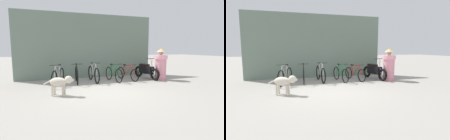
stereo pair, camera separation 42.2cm
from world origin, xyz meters
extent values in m
plane|color=#9E998E|center=(0.00, 0.00, 0.00)|extent=(60.00, 60.00, 0.00)
cube|color=slate|center=(0.00, 3.41, 1.69)|extent=(7.27, 0.20, 3.37)
torus|color=black|center=(-1.83, 1.40, 0.34)|extent=(0.28, 0.66, 0.69)
torus|color=black|center=(-1.48, 2.36, 0.34)|extent=(0.28, 0.66, 0.69)
cylinder|color=beige|center=(-1.69, 1.77, 0.57)|extent=(0.20, 0.49, 0.57)
cylinder|color=beige|center=(-1.59, 2.05, 0.55)|extent=(0.07, 0.13, 0.52)
cylinder|color=beige|center=(-1.68, 1.82, 0.83)|extent=(0.23, 0.56, 0.06)
cylinder|color=beige|center=(-1.55, 2.18, 0.32)|extent=(0.16, 0.37, 0.08)
cylinder|color=beige|center=(-1.53, 2.23, 0.58)|extent=(0.13, 0.30, 0.48)
cylinder|color=beige|center=(-1.80, 1.47, 0.59)|extent=(0.09, 0.18, 0.51)
cube|color=black|center=(-1.58, 2.10, 0.84)|extent=(0.13, 0.19, 0.05)
cylinder|color=black|center=(-1.78, 1.55, 0.88)|extent=(0.44, 0.18, 0.02)
torus|color=black|center=(-0.88, 1.54, 0.35)|extent=(0.09, 0.70, 0.70)
torus|color=black|center=(-0.80, 2.58, 0.35)|extent=(0.09, 0.70, 0.70)
cylinder|color=black|center=(-0.85, 1.94, 0.57)|extent=(0.07, 0.52, 0.57)
cylinder|color=black|center=(-0.83, 2.24, 0.56)|extent=(0.04, 0.13, 0.53)
cylinder|color=black|center=(-0.85, 1.99, 0.83)|extent=(0.07, 0.60, 0.06)
cylinder|color=black|center=(-0.82, 2.38, 0.32)|extent=(0.06, 0.39, 0.08)
cylinder|color=black|center=(-0.81, 2.43, 0.58)|extent=(0.05, 0.31, 0.48)
cylinder|color=black|center=(-0.88, 1.62, 0.60)|extent=(0.04, 0.18, 0.51)
cube|color=black|center=(-0.82, 2.29, 0.85)|extent=(0.08, 0.18, 0.05)
cylinder|color=black|center=(-0.87, 1.69, 0.89)|extent=(0.46, 0.06, 0.02)
torus|color=black|center=(-0.02, 1.54, 0.36)|extent=(0.09, 0.71, 0.71)
torus|color=black|center=(-0.08, 2.60, 0.36)|extent=(0.09, 0.71, 0.71)
cylinder|color=beige|center=(-0.04, 1.95, 0.59)|extent=(0.06, 0.53, 0.59)
cylinder|color=beige|center=(-0.06, 2.26, 0.57)|extent=(0.03, 0.14, 0.54)
cylinder|color=beige|center=(-0.05, 2.00, 0.85)|extent=(0.06, 0.62, 0.06)
cylinder|color=beige|center=(-0.07, 2.40, 0.33)|extent=(0.05, 0.41, 0.08)
cylinder|color=beige|center=(-0.07, 2.46, 0.60)|extent=(0.04, 0.32, 0.50)
cylinder|color=beige|center=(-0.03, 1.62, 0.61)|extent=(0.04, 0.19, 0.52)
cube|color=black|center=(-0.06, 2.31, 0.87)|extent=(0.08, 0.18, 0.05)
cylinder|color=black|center=(-0.03, 1.70, 0.91)|extent=(0.46, 0.05, 0.02)
torus|color=black|center=(0.95, 1.36, 0.33)|extent=(0.14, 0.66, 0.66)
torus|color=black|center=(0.81, 2.33, 0.33)|extent=(0.14, 0.66, 0.66)
cylinder|color=#1E7238|center=(0.90, 1.74, 0.54)|extent=(0.10, 0.48, 0.54)
cylinder|color=#1E7238|center=(0.85, 2.02, 0.53)|extent=(0.05, 0.13, 0.50)
cylinder|color=#1E7238|center=(0.89, 1.79, 0.79)|extent=(0.11, 0.56, 0.06)
cylinder|color=#1E7238|center=(0.83, 2.15, 0.30)|extent=(0.08, 0.37, 0.08)
cylinder|color=#1E7238|center=(0.83, 2.20, 0.55)|extent=(0.07, 0.29, 0.46)
cylinder|color=#1E7238|center=(0.94, 1.44, 0.57)|extent=(0.05, 0.18, 0.48)
cube|color=black|center=(0.85, 2.06, 0.80)|extent=(0.10, 0.19, 0.05)
cylinder|color=black|center=(0.93, 1.51, 0.84)|extent=(0.46, 0.09, 0.02)
torus|color=black|center=(1.78, 1.41, 0.30)|extent=(0.19, 0.60, 0.61)
torus|color=black|center=(1.51, 2.47, 0.30)|extent=(0.19, 0.60, 0.61)
cylinder|color=red|center=(1.68, 1.82, 0.50)|extent=(0.16, 0.53, 0.50)
cylinder|color=red|center=(1.60, 2.12, 0.48)|extent=(0.06, 0.14, 0.46)
cylinder|color=red|center=(1.66, 1.87, 0.73)|extent=(0.18, 0.62, 0.06)
cylinder|color=red|center=(1.56, 2.27, 0.28)|extent=(0.13, 0.41, 0.07)
cylinder|color=red|center=(1.55, 2.32, 0.51)|extent=(0.11, 0.32, 0.43)
cylinder|color=red|center=(1.76, 1.49, 0.52)|extent=(0.07, 0.19, 0.45)
cube|color=black|center=(1.59, 2.18, 0.74)|extent=(0.11, 0.19, 0.05)
cylinder|color=black|center=(1.74, 1.57, 0.78)|extent=(0.45, 0.13, 0.02)
torus|color=black|center=(2.84, 1.33, 0.30)|extent=(0.22, 0.61, 0.60)
torus|color=black|center=(2.61, 2.58, 0.30)|extent=(0.22, 0.61, 0.60)
cube|color=black|center=(2.72, 1.96, 0.47)|extent=(0.43, 0.92, 0.38)
cube|color=black|center=(2.70, 2.11, 0.71)|extent=(0.34, 0.60, 0.10)
cylinder|color=silver|center=(2.79, 1.57, 0.77)|extent=(0.08, 0.15, 0.60)
cylinder|color=silver|center=(2.82, 1.43, 0.39)|extent=(0.08, 0.22, 0.20)
cylinder|color=black|center=(2.79, 1.61, 1.06)|extent=(0.58, 0.13, 0.03)
sphere|color=silver|center=(2.79, 1.58, 0.94)|extent=(0.16, 0.16, 0.14)
ellipsoid|color=beige|center=(-1.73, 0.07, 0.47)|extent=(0.65, 0.52, 0.30)
cylinder|color=beige|center=(-1.54, 0.07, 0.18)|extent=(0.09, 0.09, 0.35)
cylinder|color=beige|center=(-1.61, -0.08, 0.18)|extent=(0.09, 0.09, 0.35)
cylinder|color=beige|center=(-1.86, 0.22, 0.18)|extent=(0.09, 0.09, 0.35)
cylinder|color=beige|center=(-1.93, 0.07, 0.18)|extent=(0.09, 0.09, 0.35)
sphere|color=beige|center=(-1.41, -0.09, 0.55)|extent=(0.34, 0.34, 0.26)
ellipsoid|color=beige|center=(-1.31, -0.13, 0.53)|extent=(0.17, 0.15, 0.10)
cylinder|color=beige|center=(-2.09, 0.23, 0.44)|extent=(0.25, 0.15, 0.16)
cylinder|color=pink|center=(3.24, 1.44, 0.61)|extent=(0.75, 0.75, 1.22)
cylinder|color=#FFA0B2|center=(3.24, 1.44, 1.13)|extent=(0.89, 0.89, 0.18)
sphere|color=tan|center=(3.24, 1.44, 1.34)|extent=(0.27, 0.27, 0.19)
cone|color=tan|center=(3.24, 1.44, 1.48)|extent=(0.69, 0.69, 0.17)
camera|label=1|loc=(-1.96, -5.90, 1.58)|focal=28.00mm
camera|label=2|loc=(-1.56, -6.03, 1.58)|focal=28.00mm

